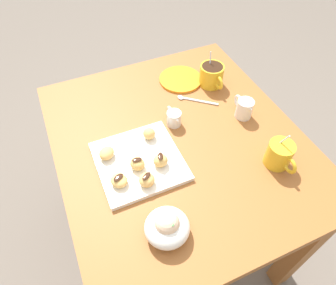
{
  "coord_description": "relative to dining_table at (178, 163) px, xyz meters",
  "views": [
    {
      "loc": [
        0.61,
        -0.31,
        1.55
      ],
      "look_at": [
        0.02,
        -0.05,
        0.78
      ],
      "focal_mm": 32.16,
      "sensor_mm": 36.0,
      "label": 1
    }
  ],
  "objects": [
    {
      "name": "beignet_1",
      "position": [
        0.09,
        -0.1,
        0.18
      ],
      "size": [
        0.05,
        0.05,
        0.04
      ],
      "primitive_type": "ellipsoid",
      "rotation": [
        0.0,
        0.0,
        0.01
      ],
      "color": "#E5B260",
      "rests_on": "pastry_plate_square"
    },
    {
      "name": "beignet_0",
      "position": [
        -0.01,
        -0.25,
        0.18
      ],
      "size": [
        0.07,
        0.07,
        0.03
      ],
      "primitive_type": "ellipsoid",
      "rotation": [
        0.0,
        0.0,
        0.8
      ],
      "color": "#E5B260",
      "rests_on": "pastry_plate_square"
    },
    {
      "name": "dining_table",
      "position": [
        0.0,
        0.0,
        0.0
      ],
      "size": [
        0.95,
        0.83,
        0.76
      ],
      "color": "#935628",
      "rests_on": "ground_plane"
    },
    {
      "name": "chocolate_drizzle_4",
      "position": [
        0.1,
        -0.25,
        0.19
      ],
      "size": [
        0.03,
        0.04,
        0.0
      ],
      "primitive_type": "ellipsoid",
      "rotation": [
        0.0,
        0.0,
        5.19
      ],
      "color": "#381E11",
      "rests_on": "beignet_4"
    },
    {
      "name": "beignet_2",
      "position": [
        0.14,
        -0.17,
        0.18
      ],
      "size": [
        0.07,
        0.07,
        0.04
      ],
      "primitive_type": "ellipsoid",
      "rotation": [
        0.0,
        0.0,
        2.3
      ],
      "color": "#E5B260",
      "rests_on": "pastry_plate_square"
    },
    {
      "name": "coffee_mug_mustard_left",
      "position": [
        -0.22,
        0.25,
        0.19
      ],
      "size": [
        0.13,
        0.1,
        0.13
      ],
      "color": "gold",
      "rests_on": "dining_table"
    },
    {
      "name": "loose_spoon_near_saucer",
      "position": [
        -0.16,
        0.13,
        0.15
      ],
      "size": [
        0.11,
        0.13,
        0.01
      ],
      "color": "silver",
      "rests_on": "dining_table"
    },
    {
      "name": "saucer_orange_left",
      "position": [
        -0.29,
        0.14,
        0.15
      ],
      "size": [
        0.18,
        0.18,
        0.01
      ],
      "primitive_type": "cylinder",
      "color": "orange",
      "rests_on": "dining_table"
    },
    {
      "name": "cream_pitcher_white",
      "position": [
        -0.01,
        0.26,
        0.18
      ],
      "size": [
        0.1,
        0.06,
        0.07
      ],
      "color": "silver",
      "rests_on": "dining_table"
    },
    {
      "name": "chocolate_drizzle_1",
      "position": [
        0.09,
        -0.1,
        0.2
      ],
      "size": [
        0.03,
        0.03,
        0.0
      ],
      "primitive_type": "ellipsoid",
      "rotation": [
        0.0,
        0.0,
        -0.37
      ],
      "color": "#381E11",
      "rests_on": "beignet_1"
    },
    {
      "name": "chocolate_drizzle_2",
      "position": [
        0.14,
        -0.17,
        0.2
      ],
      "size": [
        0.03,
        0.04,
        0.0
      ],
      "primitive_type": "ellipsoid",
      "rotation": [
        0.0,
        0.0,
        2.15
      ],
      "color": "#381E11",
      "rests_on": "beignet_2"
    },
    {
      "name": "ground_plane",
      "position": [
        0.0,
        0.0,
        -0.61
      ],
      "size": [
        8.0,
        8.0,
        0.0
      ],
      "primitive_type": "plane",
      "color": "#665B51"
    },
    {
      "name": "chocolate_sauce_pitcher",
      "position": [
        -0.07,
        0.01,
        0.17
      ],
      "size": [
        0.09,
        0.05,
        0.06
      ],
      "color": "silver",
      "rests_on": "dining_table"
    },
    {
      "name": "chocolate_drizzle_3",
      "position": [
        0.07,
        -0.18,
        0.2
      ],
      "size": [
        0.02,
        0.03,
        0.0
      ],
      "primitive_type": "ellipsoid",
      "rotation": [
        0.0,
        0.0,
        1.43
      ],
      "color": "#381E11",
      "rests_on": "beignet_3"
    },
    {
      "name": "pastry_plate_square",
      "position": [
        0.04,
        -0.16,
        0.15
      ],
      "size": [
        0.27,
        0.27,
        0.02
      ],
      "primitive_type": "cube",
      "color": "silver",
      "rests_on": "dining_table"
    },
    {
      "name": "beignet_4",
      "position": [
        0.1,
        -0.25,
        0.17
      ],
      "size": [
        0.07,
        0.06,
        0.03
      ],
      "primitive_type": "ellipsoid",
      "rotation": [
        0.0,
        0.0,
        5.05
      ],
      "color": "#E5B260",
      "rests_on": "pastry_plate_square"
    },
    {
      "name": "beignet_3",
      "position": [
        0.07,
        -0.18,
        0.18
      ],
      "size": [
        0.06,
        0.06,
        0.04
      ],
      "primitive_type": "ellipsoid",
      "rotation": [
        0.0,
        0.0,
        1.91
      ],
      "color": "#E5B260",
      "rests_on": "pastry_plate_square"
    },
    {
      "name": "ice_cream_bowl",
      "position": [
        0.3,
        -0.17,
        0.18
      ],
      "size": [
        0.12,
        0.12,
        0.09
      ],
      "color": "silver",
      "rests_on": "dining_table"
    },
    {
      "name": "coffee_mug_mustard_right",
      "position": [
        0.22,
        0.25,
        0.19
      ],
      "size": [
        0.12,
        0.08,
        0.13
      ],
      "color": "gold",
      "rests_on": "dining_table"
    },
    {
      "name": "beignet_5",
      "position": [
        -0.03,
        -0.1,
        0.18
      ],
      "size": [
        0.05,
        0.05,
        0.04
      ],
      "primitive_type": "ellipsoid",
      "rotation": [
        0.0,
        0.0,
        4.88
      ],
      "color": "#E5B260",
      "rests_on": "pastry_plate_square"
    }
  ]
}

